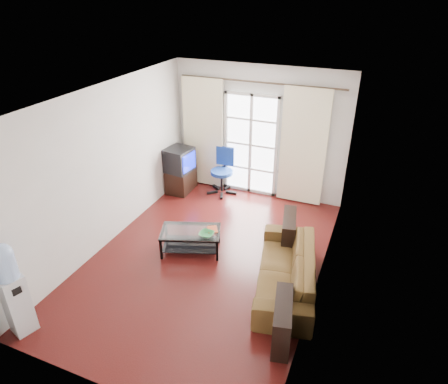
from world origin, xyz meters
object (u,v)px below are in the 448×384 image
object	(u,v)px
crt_tv	(178,159)
water_cooler	(12,288)
tv_stand	(181,179)
task_chair	(222,180)
coffee_table	(191,238)
sofa	(286,269)

from	to	relation	value
crt_tv	water_cooler	distance (m)	4.25
tv_stand	task_chair	distance (m)	0.90
tv_stand	water_cooler	bearing A→B (deg)	-92.57
water_cooler	coffee_table	bearing A→B (deg)	80.35
sofa	water_cooler	world-z (taller)	water_cooler
task_chair	water_cooler	world-z (taller)	water_cooler
coffee_table	tv_stand	size ratio (longest dim) A/B	1.63
sofa	tv_stand	bearing A→B (deg)	-138.89
crt_tv	task_chair	xyz separation A→B (m)	(0.87, 0.33, -0.46)
sofa	crt_tv	world-z (taller)	crt_tv
tv_stand	task_chair	world-z (taller)	task_chair
coffee_table	water_cooler	size ratio (longest dim) A/B	0.83
sofa	coffee_table	bearing A→B (deg)	-110.23
sofa	tv_stand	xyz separation A→B (m)	(-2.90, 2.17, -0.05)
coffee_table	task_chair	distance (m)	2.21
sofa	task_chair	xyz separation A→B (m)	(-2.04, 2.43, -0.01)
crt_tv	task_chair	bearing A→B (deg)	28.82
crt_tv	tv_stand	bearing A→B (deg)	97.01
crt_tv	water_cooler	world-z (taller)	water_cooler
tv_stand	crt_tv	size ratio (longest dim) A/B	1.13
tv_stand	crt_tv	bearing A→B (deg)	-92.66
coffee_table	sofa	bearing A→B (deg)	-8.12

